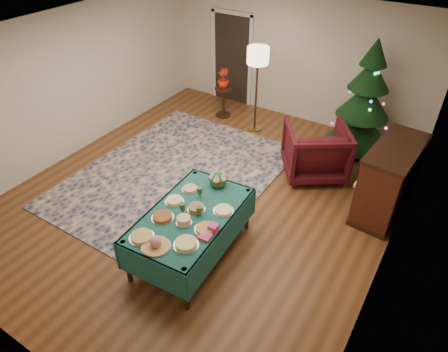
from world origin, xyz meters
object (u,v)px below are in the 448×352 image
Objects in this scene: gift_box at (213,228)px; potted_plant at (223,83)px; floor_lamp at (258,61)px; side_table at (223,102)px; buffet_table at (191,222)px; christmas_tree at (365,102)px; armchair at (316,148)px; piano at (388,180)px.

gift_box is 4.64m from potted_plant.
floor_lamp is 1.53m from side_table.
floor_lamp is 4.13× the size of potted_plant.
buffet_table is 0.87× the size of christmas_tree.
armchair is 1.46m from christmas_tree.
piano reaches higher than armchair.
armchair is 1.41m from piano.
gift_box is 4.15m from floor_lamp.
piano reaches higher than potted_plant.
buffet_table is at bearing -105.10° from christmas_tree.
potted_plant is (-1.93, 3.89, 0.23)m from buffet_table.
armchair is 0.74× the size of piano.
side_table is at bearing -175.33° from christmas_tree.
floor_lamp is 0.81× the size of christmas_tree.
gift_box is 0.06× the size of floor_lamp.
side_table is at bearing 120.77° from gift_box.
piano is at bearing 49.58° from buffet_table.
floor_lamp is 2.63× the size of side_table.
buffet_table reaches higher than side_table.
armchair is at bearing -27.64° from floor_lamp.
christmas_tree is 1.54× the size of piano.
potted_plant is (0.00, 0.00, 0.48)m from side_table.
gift_box is 0.05× the size of christmas_tree.
side_table is 1.57× the size of potted_plant.
gift_box is 0.11× the size of armchair.
piano is (3.07, -1.28, -0.95)m from floor_lamp.
buffet_table is 1.07× the size of floor_lamp.
floor_lamp is 1.25× the size of piano.
buffet_table is 0.50m from gift_box.
piano is at bearing -22.61° from floor_lamp.
christmas_tree reaches higher than armchair.
piano is at bearing -19.96° from potted_plant.
buffet_table is 4.43× the size of potted_plant.
floor_lamp reaches higher than gift_box.
armchair is 0.60× the size of floor_lamp.
potted_plant is 0.30× the size of piano.
piano is (0.96, -1.70, -0.41)m from christmas_tree.
armchair is at bearing 84.73° from gift_box.
piano is at bearing -60.65° from christmas_tree.
floor_lamp is (-1.00, 3.71, 0.95)m from buffet_table.
side_table is 0.48m from potted_plant.
armchair reaches higher than potted_plant.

